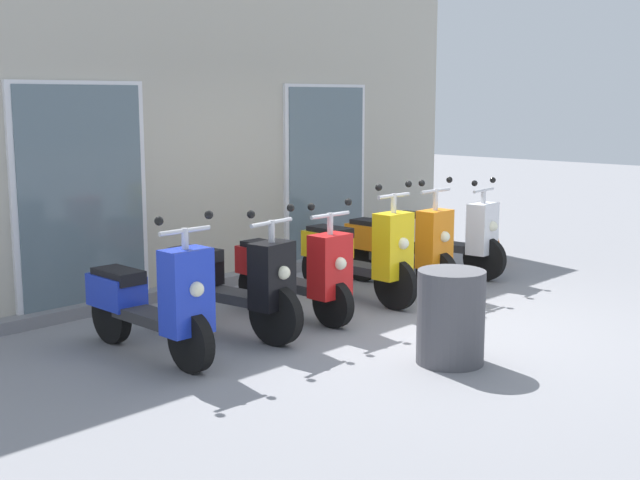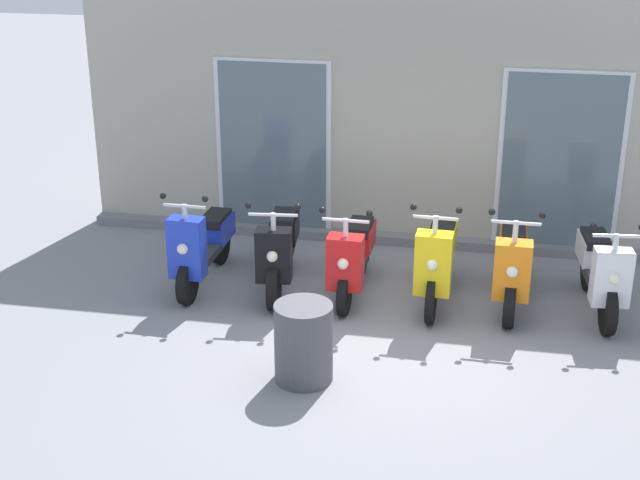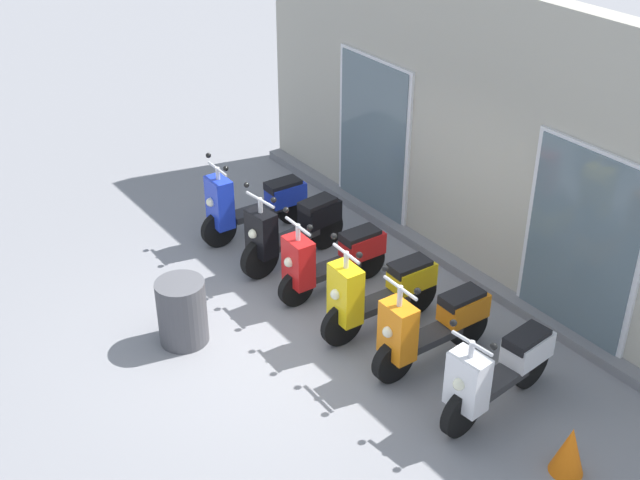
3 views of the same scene
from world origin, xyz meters
TOP-DOWN VIEW (x-y plane):
  - ground_plane at (0.00, 0.00)m, footprint 40.00×40.00m
  - storefront_facade at (0.00, 2.86)m, footprint 8.40×0.50m
  - scooter_blue at (-2.22, 1.00)m, footprint 0.54×1.65m
  - scooter_black at (-1.32, 1.04)m, footprint 0.59×1.64m
  - scooter_red at (-0.48, 1.04)m, footprint 0.57×1.53m
  - scooter_yellow at (0.46, 1.01)m, footprint 0.53×1.60m
  - scooter_orange at (1.26, 1.07)m, footprint 0.57×1.56m
  - scooter_white at (2.19, 1.11)m, footprint 0.54×1.61m
  - traffic_cone at (3.18, 1.04)m, footprint 0.32×0.32m
  - trash_bin at (-0.65, -0.89)m, footprint 0.55×0.55m

SIDE VIEW (x-z plane):
  - ground_plane at x=0.00m, z-range 0.00..0.00m
  - traffic_cone at x=3.18m, z-range 0.00..0.52m
  - trash_bin at x=-0.65m, z-range 0.00..0.77m
  - scooter_red at x=-0.48m, z-range -0.13..1.07m
  - scooter_orange at x=1.26m, z-range -0.16..1.12m
  - scooter_black at x=-1.32m, z-range -0.13..1.09m
  - scooter_blue at x=-2.22m, z-range -0.15..1.11m
  - scooter_white at x=2.19m, z-range -0.12..1.08m
  - scooter_yellow at x=0.46m, z-range -0.13..1.17m
  - storefront_facade at x=0.00m, z-range -0.06..3.50m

